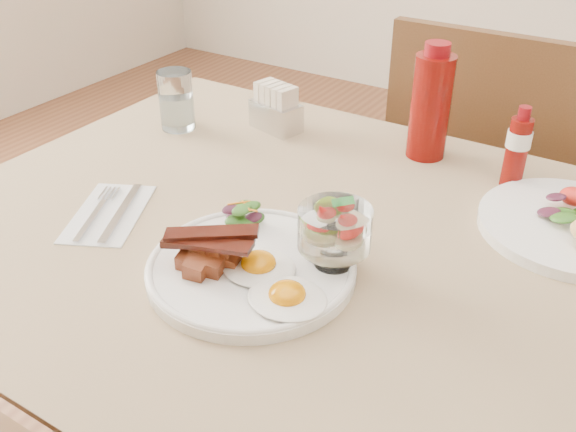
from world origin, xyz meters
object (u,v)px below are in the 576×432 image
(fruit_cup, at_px, (335,229))
(water_glass, at_px, (177,104))
(table, at_px, (359,301))
(hot_sauce_bottle, at_px, (517,148))
(sugar_caddy, at_px, (276,110))
(ketchup_bottle, at_px, (431,105))
(chair_far, at_px, (484,195))
(main_plate, at_px, (251,269))

(fruit_cup, relative_size, water_glass, 0.85)
(table, xyz_separation_m, hot_sauce_bottle, (0.12, 0.31, 0.16))
(hot_sauce_bottle, bearing_deg, sugar_caddy, -177.89)
(fruit_cup, bearing_deg, table, 79.58)
(ketchup_bottle, relative_size, water_glass, 1.80)
(hot_sauce_bottle, xyz_separation_m, sugar_caddy, (-0.45, -0.02, -0.03))
(table, distance_m, water_glass, 0.56)
(chair_far, distance_m, main_plate, 0.83)
(ketchup_bottle, distance_m, hot_sauce_bottle, 0.17)
(sugar_caddy, bearing_deg, chair_far, 62.45)
(table, height_order, water_glass, water_glass)
(table, relative_size, chair_far, 1.43)
(chair_far, relative_size, ketchup_bottle, 4.52)
(main_plate, relative_size, sugar_caddy, 2.53)
(ketchup_bottle, xyz_separation_m, hot_sauce_bottle, (0.16, -0.03, -0.03))
(chair_far, bearing_deg, sugar_caddy, -131.91)
(sugar_caddy, relative_size, water_glass, 0.97)
(sugar_caddy, bearing_deg, fruit_cup, -33.32)
(chair_far, relative_size, main_plate, 3.32)
(main_plate, relative_size, fruit_cup, 2.87)
(chair_far, xyz_separation_m, ketchup_bottle, (-0.04, -0.33, 0.32))
(hot_sauce_bottle, bearing_deg, main_plate, -117.25)
(chair_far, distance_m, sugar_caddy, 0.57)
(table, distance_m, sugar_caddy, 0.46)
(main_plate, height_order, water_glass, water_glass)
(ketchup_bottle, bearing_deg, table, -82.62)
(sugar_caddy, bearing_deg, main_plate, -46.43)
(table, xyz_separation_m, main_plate, (-0.10, -0.13, 0.10))
(hot_sauce_bottle, bearing_deg, table, -111.29)
(ketchup_bottle, height_order, hot_sauce_bottle, ketchup_bottle)
(chair_far, height_order, ketchup_bottle, ketchup_bottle)
(main_plate, bearing_deg, sugar_caddy, 119.20)
(table, bearing_deg, fruit_cup, -100.42)
(chair_far, height_order, water_glass, chair_far)
(hot_sauce_bottle, distance_m, sugar_caddy, 0.46)
(fruit_cup, bearing_deg, main_plate, -146.44)
(table, bearing_deg, ketchup_bottle, 97.38)
(chair_far, distance_m, fruit_cup, 0.79)
(table, height_order, main_plate, main_plate)
(main_plate, distance_m, hot_sauce_bottle, 0.49)
(main_plate, xyz_separation_m, ketchup_bottle, (0.06, 0.46, 0.09))
(hot_sauce_bottle, distance_m, water_glass, 0.63)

